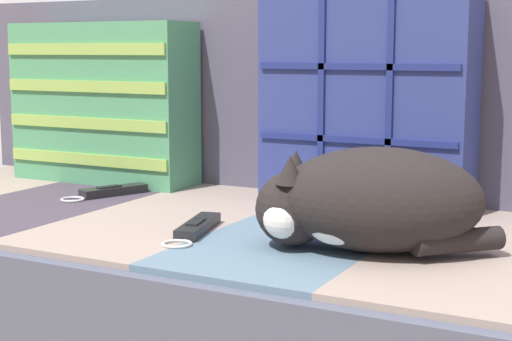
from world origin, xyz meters
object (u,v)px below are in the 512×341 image
throw_pillow_striped (103,103)px  game_remote_far (111,192)px  couch (251,329)px  sleeping_cat (365,202)px  game_remote_near (197,228)px  throw_pillow_quilted (367,101)px

throw_pillow_striped → game_remote_far: 0.26m
couch → throw_pillow_striped: (-0.49, 0.19, 0.40)m
sleeping_cat → game_remote_far: size_ratio=1.89×
throw_pillow_striped → sleeping_cat: bearing=-23.4°
throw_pillow_striped → sleeping_cat: size_ratio=1.23×
throw_pillow_striped → game_remote_near: (0.47, -0.35, -0.17)m
throw_pillow_quilted → game_remote_near: size_ratio=2.00×
couch → game_remote_far: 0.43m
couch → game_remote_near: (-0.02, -0.16, 0.23)m
couch → throw_pillow_quilted: throw_pillow_quilted is taller
couch → game_remote_far: bearing=173.0°
couch → throw_pillow_striped: bearing=158.8°
throw_pillow_quilted → game_remote_far: size_ratio=2.12×
couch → throw_pillow_striped: throw_pillow_striped is taller
throw_pillow_striped → game_remote_far: bearing=-48.4°
couch → sleeping_cat: (0.27, -0.14, 0.30)m
couch → game_remote_far: (-0.36, 0.04, 0.23)m
sleeping_cat → throw_pillow_quilted: bearing=109.8°
couch → throw_pillow_striped: 0.66m
throw_pillow_quilted → game_remote_far: (-0.51, -0.15, -0.20)m
throw_pillow_quilted → throw_pillow_striped: size_ratio=0.92×
throw_pillow_quilted → throw_pillow_striped: 0.64m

